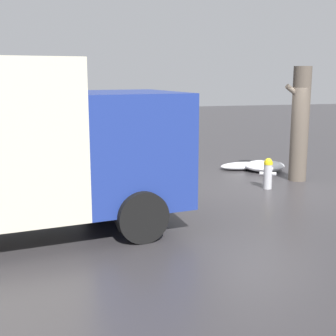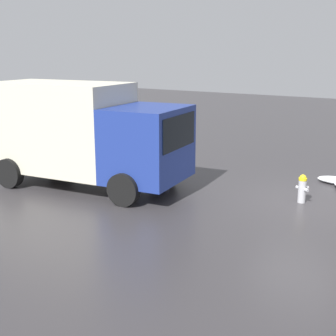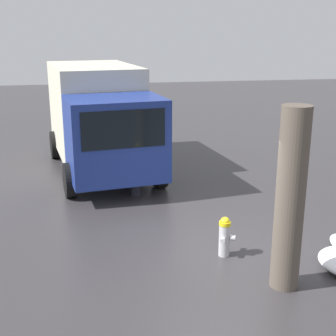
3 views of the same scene
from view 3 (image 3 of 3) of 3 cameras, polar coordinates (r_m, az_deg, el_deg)
The scene contains 5 objects.
ground_plane at distance 9.15m, azimuth 6.82°, elevation -10.51°, with size 60.00×60.00×0.00m, color #333033.
fire_hydrant at distance 8.97m, azimuth 6.94°, elevation -8.22°, with size 0.41×0.34×0.78m.
tree_trunk at distance 7.72m, azimuth 14.66°, elevation -3.75°, with size 0.72×0.47×3.05m.
delivery_truck at distance 14.13m, azimuth -8.38°, elevation 6.30°, with size 6.39×3.32×3.10m.
pedestrian at distance 11.91m, azimuth -3.99°, elevation 0.87°, with size 0.37×0.37×1.71m.
Camera 3 is at (-7.76, 2.51, 4.15)m, focal length 50.00 mm.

